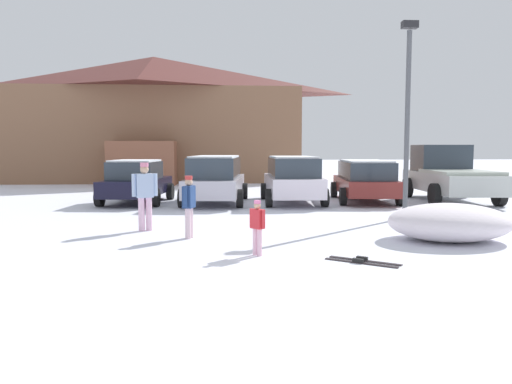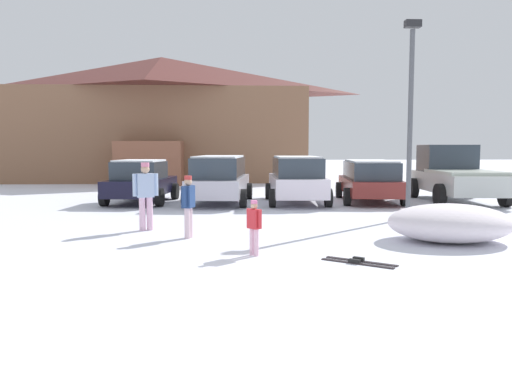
% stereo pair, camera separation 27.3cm
% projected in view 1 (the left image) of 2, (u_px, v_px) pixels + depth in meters
% --- Properties ---
extents(ground, '(160.00, 160.00, 0.00)m').
position_uv_depth(ground, '(186.00, 297.00, 6.78)').
color(ground, white).
extents(ski_lodge, '(18.42, 10.93, 7.85)m').
position_uv_depth(ski_lodge, '(154.00, 118.00, 32.12)').
color(ski_lodge, brown).
rests_on(ski_lodge, ground).
extents(parked_black_sedan, '(2.48, 4.18, 1.59)m').
position_uv_depth(parked_black_sedan, '(136.00, 181.00, 18.35)').
color(parked_black_sedan, black).
rests_on(parked_black_sedan, ground).
extents(parked_silver_wagon, '(2.55, 4.92, 1.74)m').
position_uv_depth(parked_silver_wagon, '(216.00, 178.00, 18.31)').
color(parked_silver_wagon, '#B9B5C3').
rests_on(parked_silver_wagon, ground).
extents(parked_white_suv, '(2.22, 4.46, 1.72)m').
position_uv_depth(parked_white_suv, '(292.00, 178.00, 18.35)').
color(parked_white_suv, white).
rests_on(parked_white_suv, ground).
extents(parked_maroon_van, '(2.60, 4.81, 1.57)m').
position_uv_depth(parked_maroon_van, '(365.00, 179.00, 18.91)').
color(parked_maroon_van, maroon).
rests_on(parked_maroon_van, ground).
extents(pickup_truck, '(2.81, 5.44, 2.15)m').
position_uv_depth(pickup_truck, '(448.00, 175.00, 19.15)').
color(pickup_truck, '#B9BEB8').
rests_on(pickup_truck, ground).
extents(skier_child_in_red_jacket, '(0.28, 0.31, 1.05)m').
position_uv_depth(skier_child_in_red_jacket, '(257.00, 224.00, 9.35)').
color(skier_child_in_red_jacket, '#E5AFC6').
rests_on(skier_child_in_red_jacket, ground).
extents(skier_adult_in_blue_parka, '(0.60, 0.35, 1.67)m').
position_uv_depth(skier_adult_in_blue_parka, '(145.00, 192.00, 12.15)').
color(skier_adult_in_blue_parka, silver).
rests_on(skier_adult_in_blue_parka, ground).
extents(skier_teen_in_navy_coat, '(0.29, 0.50, 1.41)m').
position_uv_depth(skier_teen_in_navy_coat, '(189.00, 203.00, 11.13)').
color(skier_teen_in_navy_coat, beige).
rests_on(skier_teen_in_navy_coat, ground).
extents(pair_of_skis, '(1.25, 1.02, 0.08)m').
position_uv_depth(pair_of_skis, '(362.00, 261.00, 8.84)').
color(pair_of_skis, '#282023').
rests_on(pair_of_skis, ground).
extents(lamp_post, '(0.44, 0.24, 5.56)m').
position_uv_depth(lamp_post, '(408.00, 109.00, 14.13)').
color(lamp_post, '#515459').
rests_on(lamp_post, ground).
extents(plowed_snow_pile, '(2.68, 2.14, 0.82)m').
position_uv_depth(plowed_snow_pile, '(450.00, 222.00, 10.89)').
color(plowed_snow_pile, white).
rests_on(plowed_snow_pile, ground).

